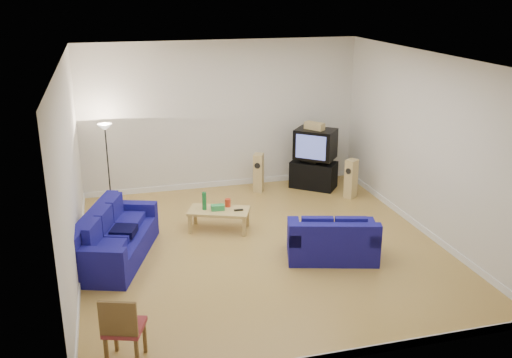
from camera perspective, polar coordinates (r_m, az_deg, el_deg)
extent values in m
cube|color=olive|center=(9.87, 0.61, -6.79)|extent=(6.00, 6.50, 0.01)
cube|color=white|center=(8.96, 0.68, 12.00)|extent=(6.00, 6.50, 0.01)
cube|color=silver|center=(12.35, -3.44, 6.34)|extent=(6.00, 0.01, 3.20)
cube|color=silver|center=(6.41, 8.51, -5.96)|extent=(6.00, 0.01, 3.20)
cube|color=silver|center=(8.99, -18.11, 0.62)|extent=(0.01, 6.50, 3.20)
cube|color=silver|center=(10.47, 16.69, 3.28)|extent=(0.01, 6.50, 3.20)
cube|color=white|center=(12.76, -3.30, -0.44)|extent=(6.00, 0.02, 0.12)
cube|color=white|center=(7.20, 7.87, -17.13)|extent=(6.00, 0.02, 0.12)
cube|color=white|center=(9.56, -17.11, -8.17)|extent=(0.02, 6.50, 0.12)
cube|color=white|center=(10.96, 15.89, -4.50)|extent=(0.02, 6.50, 0.12)
cube|color=navy|center=(9.66, -13.77, -6.66)|extent=(1.54, 2.27, 0.40)
cube|color=navy|center=(9.60, -15.93, -4.36)|extent=(0.88, 2.04, 0.41)
cube|color=navy|center=(10.35, -12.37, -2.88)|extent=(0.92, 0.49, 0.23)
cube|color=navy|center=(8.72, -15.76, -7.42)|extent=(0.92, 0.49, 0.23)
cube|color=black|center=(9.49, -13.09, -5.10)|extent=(0.48, 0.48, 0.11)
cube|color=navy|center=(9.52, 7.59, -6.78)|extent=(1.61, 1.17, 0.36)
cube|color=navy|center=(9.09, 7.91, -5.57)|extent=(1.44, 0.57, 0.37)
cube|color=navy|center=(9.35, 3.81, -5.25)|extent=(0.40, 0.83, 0.20)
cube|color=navy|center=(9.50, 11.45, -5.20)|extent=(0.40, 0.83, 0.20)
cube|color=black|center=(9.52, 7.57, -5.01)|extent=(0.42, 0.42, 0.10)
cube|color=tan|center=(10.40, -3.73, -3.21)|extent=(1.21, 0.91, 0.05)
cube|color=tan|center=(10.37, -6.62, -4.54)|extent=(0.08, 0.08, 0.35)
cube|color=tan|center=(10.77, -6.08, -3.61)|extent=(0.08, 0.08, 0.35)
cube|color=tan|center=(10.20, -1.19, -4.84)|extent=(0.08, 0.08, 0.35)
cube|color=tan|center=(10.60, -0.85, -3.88)|extent=(0.08, 0.08, 0.35)
cylinder|color=#197233|center=(10.36, -5.19, -2.20)|extent=(0.11, 0.11, 0.33)
cube|color=green|center=(10.36, -3.85, -2.86)|extent=(0.24, 0.14, 0.10)
cylinder|color=red|center=(10.50, -2.84, -2.39)|extent=(0.11, 0.11, 0.15)
cube|color=black|center=(10.33, -1.76, -3.12)|extent=(0.17, 0.06, 0.02)
cube|color=black|center=(12.65, 5.76, 0.44)|extent=(1.09, 1.02, 0.59)
cube|color=black|center=(12.54, 5.59, 1.93)|extent=(0.50, 0.51, 0.09)
cube|color=black|center=(12.44, 5.97, 3.53)|extent=(1.03, 1.00, 0.64)
cube|color=#46529C|center=(12.15, 5.49, 3.18)|extent=(0.53, 0.44, 0.51)
cube|color=tan|center=(12.34, 5.87, 5.30)|extent=(0.40, 0.45, 0.15)
cube|color=tan|center=(12.29, 0.25, 0.62)|extent=(0.29, 0.31, 0.85)
cylinder|color=black|center=(12.11, 0.13, 1.34)|extent=(0.12, 0.07, 0.12)
cube|color=tan|center=(12.11, 9.48, 0.03)|extent=(0.31, 0.30, 0.83)
cylinder|color=black|center=(11.94, 9.22, 0.77)|extent=(0.08, 0.11, 0.12)
cylinder|color=black|center=(12.04, -14.25, -2.45)|extent=(0.22, 0.22, 0.03)
cylinder|color=black|center=(11.78, -14.56, 1.19)|extent=(0.03, 0.03, 1.59)
cone|color=white|center=(11.57, -14.89, 5.04)|extent=(0.29, 0.29, 0.13)
cube|color=brown|center=(7.12, -14.73, -16.51)|extent=(0.05, 0.05, 0.44)
cube|color=brown|center=(7.40, -13.85, -14.94)|extent=(0.05, 0.05, 0.44)
cube|color=brown|center=(7.03, -11.82, -16.81)|extent=(0.05, 0.05, 0.44)
cube|color=brown|center=(7.31, -11.07, -15.19)|extent=(0.05, 0.05, 0.44)
cube|color=maroon|center=(7.08, -13.01, -14.25)|extent=(0.56, 0.56, 0.06)
cube|color=brown|center=(6.79, -13.64, -13.46)|extent=(0.43, 0.18, 0.44)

